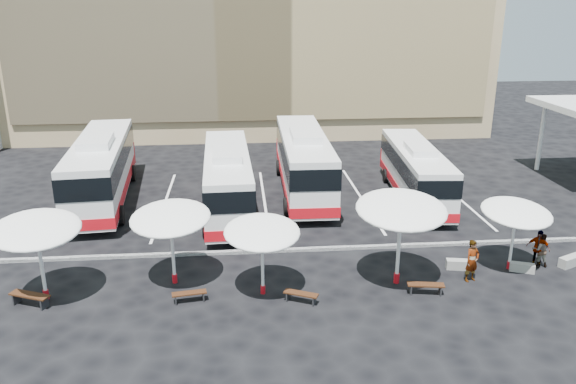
{
  "coord_description": "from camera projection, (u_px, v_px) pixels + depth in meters",
  "views": [
    {
      "loc": [
        -1.46,
        -24.24,
        11.4
      ],
      "look_at": [
        1.0,
        3.0,
        2.2
      ],
      "focal_mm": 35.0,
      "sensor_mm": 36.0,
      "label": 1
    }
  ],
  "objects": [
    {
      "name": "ground",
      "position": [
        273.0,
        256.0,
        26.64
      ],
      "size": [
        120.0,
        120.0,
        0.0
      ],
      "primitive_type": "plane",
      "color": "black",
      "rests_on": "ground"
    },
    {
      "name": "curb_divider",
      "position": [
        272.0,
        251.0,
        27.09
      ],
      "size": [
        34.0,
        0.25,
        0.15
      ],
      "primitive_type": "cube",
      "color": "black",
      "rests_on": "ground"
    },
    {
      "name": "bay_lines",
      "position": [
        264.0,
        201.0,
        34.19
      ],
      "size": [
        24.15,
        12.0,
        0.01
      ],
      "color": "white",
      "rests_on": "ground"
    },
    {
      "name": "bus_0",
      "position": [
        102.0,
        167.0,
        33.62
      ],
      "size": [
        3.92,
        13.28,
        4.15
      ],
      "rotation": [
        0.0,
        0.0,
        0.09
      ],
      "color": "white",
      "rests_on": "ground"
    },
    {
      "name": "bus_1",
      "position": [
        228.0,
        178.0,
        32.11
      ],
      "size": [
        3.06,
        12.0,
        3.79
      ],
      "rotation": [
        0.0,
        0.0,
        0.03
      ],
      "color": "white",
      "rests_on": "ground"
    },
    {
      "name": "bus_2",
      "position": [
        304.0,
        160.0,
        35.25
      ],
      "size": [
        3.21,
        12.97,
        4.1
      ],
      "rotation": [
        0.0,
        0.0,
        -0.02
      ],
      "color": "white",
      "rests_on": "ground"
    },
    {
      "name": "bus_3",
      "position": [
        415.0,
        170.0,
        34.11
      ],
      "size": [
        3.26,
        11.26,
        3.52
      ],
      "rotation": [
        0.0,
        0.0,
        -0.08
      ],
      "color": "white",
      "rests_on": "ground"
    },
    {
      "name": "sunshade_0",
      "position": [
        36.0,
        230.0,
        21.85
      ],
      "size": [
        4.37,
        4.4,
        3.58
      ],
      "rotation": [
        0.0,
        0.0,
        0.34
      ],
      "color": "white",
      "rests_on": "ground"
    },
    {
      "name": "sunshade_1",
      "position": [
        170.0,
        218.0,
        23.21
      ],
      "size": [
        3.85,
        3.88,
        3.5
      ],
      "rotation": [
        0.0,
        0.0,
        -0.16
      ],
      "color": "white",
      "rests_on": "ground"
    },
    {
      "name": "sunshade_2",
      "position": [
        262.0,
        232.0,
        22.38
      ],
      "size": [
        3.33,
        3.37,
        3.22
      ],
      "rotation": [
        0.0,
        0.0,
        0.09
      ],
      "color": "white",
      "rests_on": "ground"
    },
    {
      "name": "sunshade_3",
      "position": [
        401.0,
        210.0,
        23.08
      ],
      "size": [
        4.03,
        4.08,
        3.95
      ],
      "rotation": [
        0.0,
        0.0,
        -0.07
      ],
      "color": "white",
      "rests_on": "ground"
    },
    {
      "name": "sunshade_4",
      "position": [
        516.0,
        213.0,
        24.56
      ],
      "size": [
        3.49,
        3.52,
        3.18
      ],
      "rotation": [
        0.0,
        0.0,
        0.16
      ],
      "color": "white",
      "rests_on": "ground"
    },
    {
      "name": "wood_bench_0",
      "position": [
        30.0,
        297.0,
        22.18
      ],
      "size": [
        1.72,
        1.06,
        0.51
      ],
      "rotation": [
        0.0,
        0.0,
        -0.4
      ],
      "color": "black",
      "rests_on": "ground"
    },
    {
      "name": "wood_bench_1",
      "position": [
        189.0,
        295.0,
        22.5
      ],
      "size": [
        1.42,
        0.57,
        0.42
      ],
      "rotation": [
        0.0,
        0.0,
        0.15
      ],
      "color": "black",
      "rests_on": "ground"
    },
    {
      "name": "wood_bench_2",
      "position": [
        301.0,
        295.0,
        22.45
      ],
      "size": [
        1.42,
        0.92,
        0.43
      ],
      "rotation": [
        0.0,
        0.0,
        -0.44
      ],
      "color": "black",
      "rests_on": "ground"
    },
    {
      "name": "wood_bench_3",
      "position": [
        426.0,
        286.0,
        23.09
      ],
      "size": [
        1.55,
        0.65,
        0.46
      ],
      "rotation": [
        0.0,
        0.0,
        -0.17
      ],
      "color": "black",
      "rests_on": "ground"
    },
    {
      "name": "conc_bench_0",
      "position": [
        459.0,
        264.0,
        25.33
      ],
      "size": [
        1.22,
        0.61,
        0.44
      ],
      "primitive_type": "cube",
      "rotation": [
        0.0,
        0.0,
        -0.19
      ],
      "color": "gray",
      "rests_on": "ground"
    },
    {
      "name": "conc_bench_1",
      "position": [
        522.0,
        267.0,
        25.09
      ],
      "size": [
        1.11,
        0.72,
        0.4
      ],
      "primitive_type": "cube",
      "rotation": [
        0.0,
        0.0,
        -0.38
      ],
      "color": "gray",
      "rests_on": "ground"
    },
    {
      "name": "conc_bench_2",
      "position": [
        571.0,
        261.0,
        25.64
      ],
      "size": [
        1.29,
        0.88,
        0.46
      ],
      "primitive_type": "cube",
      "rotation": [
        0.0,
        0.0,
        0.43
      ],
      "color": "gray",
      "rests_on": "ground"
    },
    {
      "name": "passenger_0",
      "position": [
        472.0,
        261.0,
        24.05
      ],
      "size": [
        0.8,
        0.67,
        1.88
      ],
      "primitive_type": "imported",
      "rotation": [
        0.0,
        0.0,
        0.38
      ],
      "color": "black",
      "rests_on": "ground"
    },
    {
      "name": "passenger_1",
      "position": [
        541.0,
        250.0,
        25.45
      ],
      "size": [
        0.88,
        0.75,
        1.58
      ],
      "primitive_type": "imported",
      "rotation": [
        0.0,
        0.0,
        2.93
      ],
      "color": "black",
      "rests_on": "ground"
    },
    {
      "name": "passenger_2",
      "position": [
        538.0,
        248.0,
        25.42
      ],
      "size": [
        1.06,
        0.99,
        1.75
      ],
      "primitive_type": "imported",
      "rotation": [
        0.0,
        0.0,
        -0.7
      ],
      "color": "black",
      "rests_on": "ground"
    }
  ]
}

